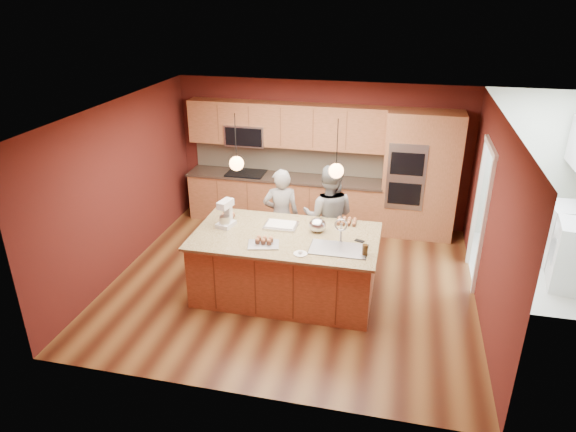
% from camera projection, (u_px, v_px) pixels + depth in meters
% --- Properties ---
extents(floor, '(5.50, 5.50, 0.00)m').
position_uv_depth(floor, '(292.00, 282.00, 8.04)').
color(floor, '#452111').
rests_on(floor, ground).
extents(ceiling, '(5.50, 5.50, 0.00)m').
position_uv_depth(ceiling, '(293.00, 110.00, 6.93)').
color(ceiling, white).
rests_on(ceiling, ground).
extents(wall_back, '(5.50, 0.00, 5.50)m').
position_uv_depth(wall_back, '(321.00, 153.00, 9.71)').
color(wall_back, '#511A16').
rests_on(wall_back, ground).
extents(wall_front, '(5.50, 0.00, 5.50)m').
position_uv_depth(wall_front, '(240.00, 294.00, 5.26)').
color(wall_front, '#511A16').
rests_on(wall_front, ground).
extents(wall_left, '(0.00, 5.00, 5.00)m').
position_uv_depth(wall_left, '(122.00, 187.00, 8.05)').
color(wall_left, '#511A16').
rests_on(wall_left, ground).
extents(wall_right, '(0.00, 5.00, 5.00)m').
position_uv_depth(wall_right, '(491.00, 220.00, 6.93)').
color(wall_right, '#511A16').
rests_on(wall_right, ground).
extents(cabinet_run, '(3.74, 0.64, 2.30)m').
position_uv_depth(cabinet_run, '(283.00, 173.00, 9.77)').
color(cabinet_run, brown).
rests_on(cabinet_run, floor).
extents(oven_column, '(1.30, 0.62, 2.30)m').
position_uv_depth(oven_column, '(420.00, 176.00, 9.14)').
color(oven_column, brown).
rests_on(oven_column, floor).
extents(doorway_trim, '(0.08, 1.11, 2.20)m').
position_uv_depth(doorway_trim, '(480.00, 216.00, 7.76)').
color(doorway_trim, white).
rests_on(doorway_trim, wall_right).
extents(pendant_left, '(0.20, 0.20, 0.80)m').
position_uv_depth(pendant_left, '(237.00, 163.00, 7.07)').
color(pendant_left, black).
rests_on(pendant_left, ceiling).
extents(pendant_right, '(0.20, 0.20, 0.80)m').
position_uv_depth(pendant_right, '(336.00, 171.00, 6.79)').
color(pendant_right, black).
rests_on(pendant_right, ceiling).
extents(island, '(2.65, 1.48, 1.36)m').
position_uv_depth(island, '(287.00, 264.00, 7.54)').
color(island, brown).
rests_on(island, floor).
extents(person_left, '(0.67, 0.53, 1.62)m').
position_uv_depth(person_left, '(281.00, 216.00, 8.36)').
color(person_left, black).
rests_on(person_left, floor).
extents(person_right, '(0.86, 0.67, 1.74)m').
position_uv_depth(person_right, '(329.00, 217.00, 8.18)').
color(person_right, slate).
rests_on(person_right, floor).
extents(stand_mixer, '(0.27, 0.33, 0.40)m').
position_uv_depth(stand_mixer, '(226.00, 215.00, 7.56)').
color(stand_mixer, silver).
rests_on(stand_mixer, island).
extents(sheet_cake, '(0.48, 0.36, 0.05)m').
position_uv_depth(sheet_cake, '(281.00, 225.00, 7.60)').
color(sheet_cake, silver).
rests_on(sheet_cake, island).
extents(cooling_rack, '(0.48, 0.39, 0.02)m').
position_uv_depth(cooling_rack, '(263.00, 245.00, 7.05)').
color(cooling_rack, '#A8AAB0').
rests_on(cooling_rack, island).
extents(mixing_bowl, '(0.25, 0.25, 0.21)m').
position_uv_depth(mixing_bowl, '(317.00, 225.00, 7.42)').
color(mixing_bowl, silver).
rests_on(mixing_bowl, island).
extents(plate, '(0.19, 0.19, 0.01)m').
position_uv_depth(plate, '(300.00, 254.00, 6.82)').
color(plate, white).
rests_on(plate, island).
extents(tumbler, '(0.08, 0.08, 0.15)m').
position_uv_depth(tumbler, '(365.00, 250.00, 6.77)').
color(tumbler, '#33220F').
rests_on(tumbler, island).
extents(phone, '(0.15, 0.11, 0.01)m').
position_uv_depth(phone, '(360.00, 241.00, 7.17)').
color(phone, black).
rests_on(phone, island).
extents(cupcakes_left, '(0.22, 0.15, 0.07)m').
position_uv_depth(cupcakes_left, '(228.00, 215.00, 7.91)').
color(cupcakes_left, '#B36C43').
rests_on(cupcakes_left, island).
extents(cupcakes_rack, '(0.26, 0.17, 0.08)m').
position_uv_depth(cupcakes_rack, '(264.00, 240.00, 7.08)').
color(cupcakes_rack, '#B36C43').
rests_on(cupcakes_rack, island).
extents(cupcakes_right, '(0.31, 0.23, 0.07)m').
position_uv_depth(cupcakes_right, '(347.00, 221.00, 7.69)').
color(cupcakes_right, '#B36C43').
rests_on(cupcakes_right, island).
extents(dryer, '(0.69, 0.71, 1.04)m').
position_uv_depth(dryer, '(565.00, 236.00, 8.36)').
color(dryer, silver).
rests_on(dryer, floor).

